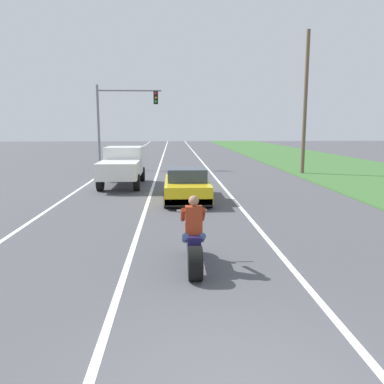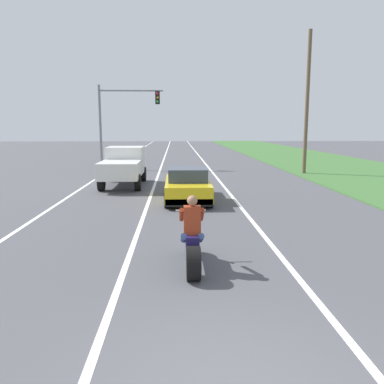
{
  "view_description": "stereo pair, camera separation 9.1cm",
  "coord_description": "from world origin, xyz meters",
  "views": [
    {
      "loc": [
        -0.77,
        -3.88,
        3.04
      ],
      "look_at": [
        -0.17,
        8.3,
        1.0
      ],
      "focal_mm": 36.56,
      "sensor_mm": 36.0,
      "label": 1
    },
    {
      "loc": [
        -0.68,
        -3.89,
        3.04
      ],
      "look_at": [
        -0.17,
        8.3,
        1.0
      ],
      "focal_mm": 36.56,
      "sensor_mm": 36.0,
      "label": 2
    }
  ],
  "objects": [
    {
      "name": "sports_car_yellow",
      "position": [
        -0.19,
        12.19,
        0.63
      ],
      "size": [
        1.84,
        4.3,
        1.37
      ],
      "color": "yellow",
      "rests_on": "ground"
    },
    {
      "name": "lane_stripe_right_solid",
      "position": [
        1.8,
        20.0,
        0.0
      ],
      "size": [
        0.14,
        120.0,
        0.01
      ],
      "primitive_type": "cube",
      "color": "white",
      "rests_on": "ground"
    },
    {
      "name": "motorcycle_with_rider",
      "position": [
        -0.34,
        4.16,
        0.59
      ],
      "size": [
        0.7,
        2.21,
        1.62
      ],
      "color": "black",
      "rests_on": "ground"
    },
    {
      "name": "utility_pole_roadside",
      "position": [
        7.67,
        21.1,
        4.48
      ],
      "size": [
        0.24,
        0.24,
        8.97
      ],
      "primitive_type": "cylinder",
      "color": "brown",
      "rests_on": "ground"
    },
    {
      "name": "lane_stripe_left_solid",
      "position": [
        -5.4,
        20.0,
        0.0
      ],
      "size": [
        0.14,
        120.0,
        0.01
      ],
      "primitive_type": "cube",
      "color": "white",
      "rests_on": "ground"
    },
    {
      "name": "grass_verge_right",
      "position": [
        11.92,
        20.0,
        0.03
      ],
      "size": [
        10.0,
        120.0,
        0.06
      ],
      "primitive_type": "cube",
      "color": "#3D6B33",
      "rests_on": "ground"
    },
    {
      "name": "traffic_light_mast_near",
      "position": [
        -4.69,
        25.04,
        4.0
      ],
      "size": [
        4.66,
        0.34,
        6.0
      ],
      "color": "gray",
      "rests_on": "ground"
    },
    {
      "name": "pickup_truck_left_lane_white",
      "position": [
        -3.38,
        16.41,
        1.11
      ],
      "size": [
        2.02,
        4.8,
        1.98
      ],
      "color": "silver",
      "rests_on": "ground"
    },
    {
      "name": "lane_stripe_centre_dashed",
      "position": [
        -1.8,
        20.0,
        0.0
      ],
      "size": [
        0.14,
        120.0,
        0.01
      ],
      "primitive_type": "cube",
      "color": "white",
      "rests_on": "ground"
    }
  ]
}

